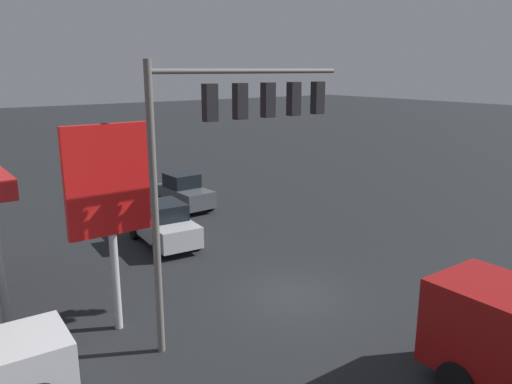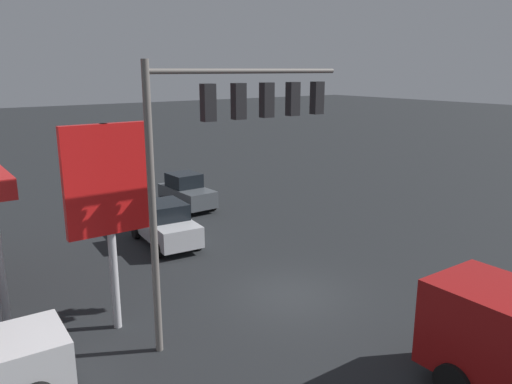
{
  "view_description": "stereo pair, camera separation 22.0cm",
  "coord_description": "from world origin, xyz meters",
  "px_view_note": "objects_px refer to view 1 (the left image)",
  "views": [
    {
      "loc": [
        10.48,
        12.22,
        7.65
      ],
      "look_at": [
        0.0,
        -2.0,
        3.29
      ],
      "focal_mm": 35.0,
      "sensor_mm": 36.0,
      "label": 1
    },
    {
      "loc": [
        10.3,
        12.35,
        7.65
      ],
      "look_at": [
        0.0,
        -2.0,
        3.29
      ],
      "focal_mm": 35.0,
      "sensor_mm": 36.0,
      "label": 2
    }
  ],
  "objects_px": {
    "traffic_signal_assembly": "(236,127)",
    "price_sign": "(109,188)",
    "hatchback_crossing": "(184,192)",
    "sedan_far": "(164,224)"
  },
  "relations": [
    {
      "from": "traffic_signal_assembly",
      "to": "price_sign",
      "type": "distance_m",
      "value": 3.99
    },
    {
      "from": "price_sign",
      "to": "sedan_far",
      "type": "relative_size",
      "value": 1.37
    },
    {
      "from": "traffic_signal_assembly",
      "to": "sedan_far",
      "type": "height_order",
      "value": "traffic_signal_assembly"
    },
    {
      "from": "hatchback_crossing",
      "to": "price_sign",
      "type": "bearing_deg",
      "value": -38.75
    },
    {
      "from": "sedan_far",
      "to": "price_sign",
      "type": "bearing_deg",
      "value": -32.39
    },
    {
      "from": "price_sign",
      "to": "hatchback_crossing",
      "type": "xyz_separation_m",
      "value": [
        -8.05,
        -10.68,
        -3.42
      ]
    },
    {
      "from": "hatchback_crossing",
      "to": "sedan_far",
      "type": "bearing_deg",
      "value": -38.89
    },
    {
      "from": "traffic_signal_assembly",
      "to": "sedan_far",
      "type": "distance_m",
      "value": 9.48
    },
    {
      "from": "traffic_signal_assembly",
      "to": "hatchback_crossing",
      "type": "relative_size",
      "value": 2.05
    },
    {
      "from": "traffic_signal_assembly",
      "to": "sedan_far",
      "type": "xyz_separation_m",
      "value": [
        -1.4,
        -7.87,
        -5.1
      ]
    }
  ]
}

